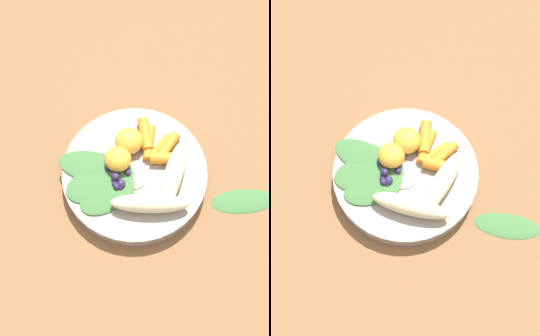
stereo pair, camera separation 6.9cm
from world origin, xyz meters
TOP-DOWN VIEW (x-y plane):
  - ground_plane at (0.00, 0.00)m, footprint 2.40×2.40m
  - bowl at (0.00, 0.00)m, footprint 0.25×0.25m
  - banana_peeled_left at (0.04, 0.05)m, footprint 0.11×0.11m
  - banana_peeled_right at (0.07, -0.01)m, footprint 0.09×0.12m
  - orange_segment_near at (-0.03, -0.02)m, footprint 0.04×0.04m
  - orange_segment_far at (-0.04, 0.02)m, footprint 0.05×0.05m
  - carrot_front at (0.01, 0.05)m, footprint 0.04×0.06m
  - carrot_mid_left at (-0.01, 0.07)m, footprint 0.04×0.06m
  - carrot_mid_right at (-0.01, 0.06)m, footprint 0.03×0.05m
  - carrot_rear at (-0.03, 0.05)m, footprint 0.06×0.05m
  - carrot_small at (-0.05, 0.05)m, footprint 0.06×0.04m
  - blueberry_pile at (0.00, -0.03)m, footprint 0.05×0.04m
  - coconut_shred_patch at (0.01, -0.01)m, footprint 0.05×0.05m
  - kale_leaf_left at (-0.04, -0.05)m, footprint 0.13×0.14m
  - kale_leaf_right at (-0.01, -0.06)m, footprint 0.07×0.11m
  - kale_leaf_rear at (0.02, -0.06)m, footprint 0.06×0.10m
  - kale_leaf_stray at (0.13, 0.14)m, footprint 0.09×0.12m

SIDE VIEW (x-z plane):
  - ground_plane at x=0.00m, z-range 0.00..0.00m
  - kale_leaf_stray at x=0.13m, z-range 0.00..0.01m
  - bowl at x=0.00m, z-range 0.00..0.03m
  - coconut_shred_patch at x=0.01m, z-range 0.03..0.03m
  - kale_leaf_left at x=-0.04m, z-range 0.03..0.03m
  - kale_leaf_right at x=-0.01m, z-range 0.03..0.03m
  - kale_leaf_rear at x=0.02m, z-range 0.03..0.03m
  - blueberry_pile at x=0.00m, z-range 0.03..0.05m
  - carrot_mid_right at x=-0.01m, z-range 0.03..0.04m
  - carrot_rear at x=-0.03m, z-range 0.03..0.04m
  - carrot_mid_left at x=-0.01m, z-range 0.03..0.05m
  - carrot_small at x=-0.05m, z-range 0.03..0.05m
  - carrot_front at x=0.01m, z-range 0.03..0.05m
  - banana_peeled_left at x=0.04m, z-range 0.03..0.06m
  - banana_peeled_right at x=0.07m, z-range 0.03..0.06m
  - orange_segment_near at x=-0.03m, z-range 0.03..0.06m
  - orange_segment_far at x=-0.04m, z-range 0.03..0.06m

